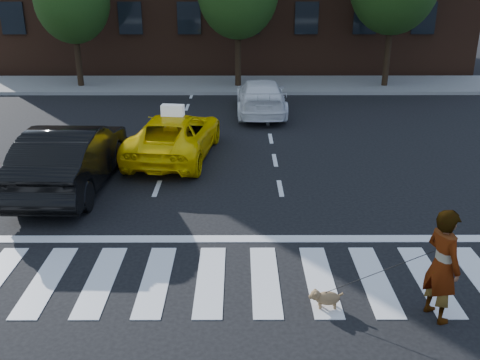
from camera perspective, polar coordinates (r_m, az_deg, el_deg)
The scene contains 10 objects.
ground at distance 9.94m, azimuth -3.17°, elevation -10.62°, with size 120.00×120.00×0.00m, color black.
crosswalk at distance 9.94m, azimuth -3.17°, elevation -10.59°, with size 13.00×2.40×0.01m, color silver.
stop_line at distance 11.32m, azimuth -2.78°, elevation -6.29°, with size 12.00×0.30×0.01m, color silver.
sidewalk_far at distance 26.43m, azimuth -1.31°, elevation 10.13°, with size 30.00×4.00×0.15m, color slate.
taxi at distance 16.20m, azimuth -6.98°, elevation 4.76°, with size 2.19×4.74×1.32m, color yellow.
black_sedan at distance 14.36m, azimuth -17.54°, elevation 2.42°, with size 1.76×5.05×1.66m, color black.
white_suv at distance 21.12m, azimuth 2.26°, elevation 8.87°, with size 1.88×4.63×1.34m, color white.
woman at distance 9.07m, azimuth 20.77°, elevation -8.49°, with size 0.70×0.46×1.91m, color #999999.
dog at distance 9.22m, azimuth 9.04°, elevation -12.29°, with size 0.58×0.23×0.33m.
taxi_sign at distance 15.79m, azimuth -7.19°, elevation 7.39°, with size 0.65×0.28×0.32m, color white.
Camera 1 is at (0.52, -8.41, 5.28)m, focal length 40.00 mm.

